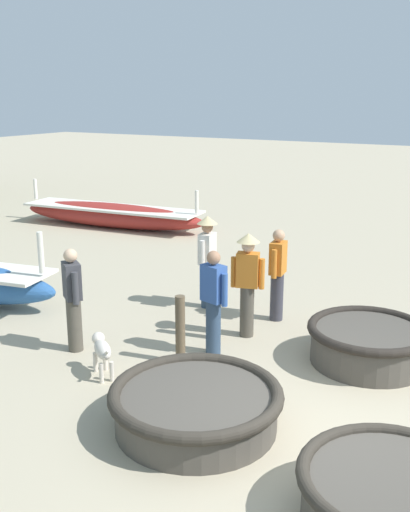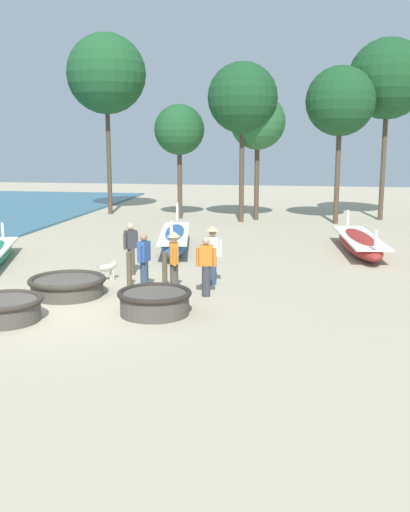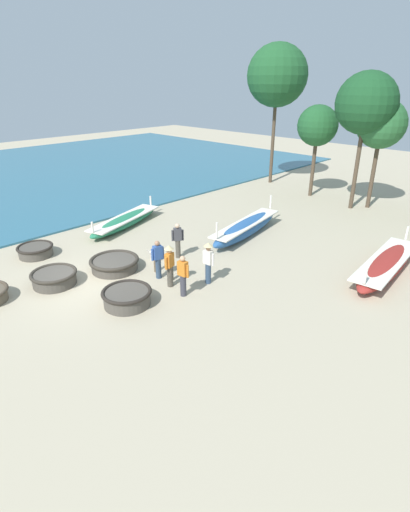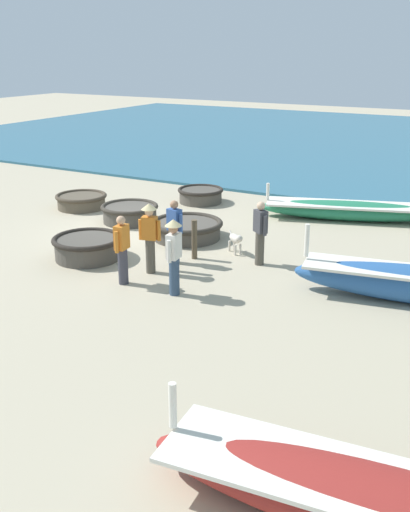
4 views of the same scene
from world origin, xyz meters
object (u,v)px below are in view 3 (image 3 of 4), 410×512
fisherman_with_hat (178,240)px  coracle_far_right (35,250)px  fisherman_by_coracle (170,263)px  coracle_weathered (54,277)px  long_boat_blue_hull (386,265)px  coracle_beside_post (127,297)px  tree_leftmost (318,126)px  fisherman_standing_right (158,258)px  coracle_tilted (114,263)px  tree_right_mid (366,104)px  mooring_post_shoreline (171,268)px  long_boat_green_hull (125,221)px  mooring_post_mid_beach (155,261)px  dog (156,252)px  tree_left_mid (277,76)px  fisherman_standing_left (208,260)px  long_boat_ochre_hull (246,228)px  tree_tall_back (381,124)px  fisherman_hauling (183,275)px

fisherman_with_hat → coracle_far_right: bearing=-137.0°
coracle_far_right → fisherman_by_coracle: 6.83m
coracle_weathered → long_boat_blue_hull: size_ratio=0.29×
coracle_beside_post → fisherman_with_hat: (-1.72, 3.92, 0.52)m
coracle_far_right → tree_leftmost: (3.40, 17.32, 4.19)m
fisherman_standing_right → coracle_weathered: bearing=-127.6°
coracle_tilted → fisherman_standing_right: (1.87, 0.80, 0.56)m
long_boat_blue_hull → tree_right_mid: bearing=124.5°
fisherman_with_hat → tree_right_mid: (2.03, 12.23, 5.10)m
coracle_far_right → long_boat_blue_hull: (11.72, 9.17, 0.09)m
fisherman_standing_right → fisherman_with_hat: (-0.91, 1.85, 0.00)m
mooring_post_shoreline → coracle_beside_post: bearing=-82.6°
long_boat_green_hull → mooring_post_shoreline: 6.82m
fisherman_with_hat → mooring_post_mid_beach: size_ratio=1.57×
fisherman_standing_right → fisherman_by_coracle: fisherman_by_coracle is taller
long_boat_green_hull → dog: size_ratio=9.60×
dog → tree_left_mid: 17.28m
mooring_post_mid_beach → fisherman_standing_left: bearing=19.9°
long_boat_ochre_hull → fisherman_standing_left: size_ratio=3.54×
tree_leftmost → tree_left_mid: tree_left_mid is taller
coracle_beside_post → tree_tall_back: bearing=86.7°
fisherman_standing_right → coracle_far_right: bearing=-156.0°
coracle_tilted → tree_tall_back: size_ratio=0.32×
mooring_post_mid_beach → long_boat_blue_hull: bearing=44.0°
coracle_far_right → dog: size_ratio=2.71×
tree_leftmost → fisherman_standing_left: bearing=-74.5°
coracle_weathered → tree_tall_back: size_ratio=0.28×
long_boat_ochre_hull → fisherman_by_coracle: size_ratio=3.54×
tree_leftmost → tree_left_mid: size_ratio=0.61×
long_boat_green_hull → mooring_post_mid_beach: long_boat_green_hull is taller
coracle_tilted → coracle_weathered: (-0.54, -2.34, 0.02)m
fisherman_by_coracle → tree_leftmost: 15.69m
tree_leftmost → fisherman_by_coracle: bearing=-78.7°
dog → long_boat_green_hull: bearing=160.7°
fisherman_standing_left → coracle_far_right: bearing=-154.1°
tree_left_mid → coracle_weathered: bearing=-78.6°
long_boat_blue_hull → dog: (-7.55, -5.73, 0.02)m
fisherman_standing_left → tree_left_mid: bearing=118.0°
coracle_far_right → tree_leftmost: 18.14m
tree_leftmost → tree_right_mid: bearing=-13.6°
long_boat_blue_hull → dog: size_ratio=10.36×
fisherman_standing_right → fisherman_hauling: (1.73, -0.27, 0.00)m
coracle_far_right → fisherman_standing_left: 8.06m
coracle_tilted → dog: dog is taller
coracle_tilted → tree_leftmost: 16.21m
coracle_weathered → long_boat_ochre_hull: size_ratio=0.29×
long_boat_green_hull → fisherman_with_hat: size_ratio=3.49×
coracle_far_right → tree_tall_back: size_ratio=0.25×
fisherman_by_coracle → mooring_post_shoreline: (-0.34, 0.37, -0.44)m
tree_left_mid → coracle_far_right: bearing=-87.8°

